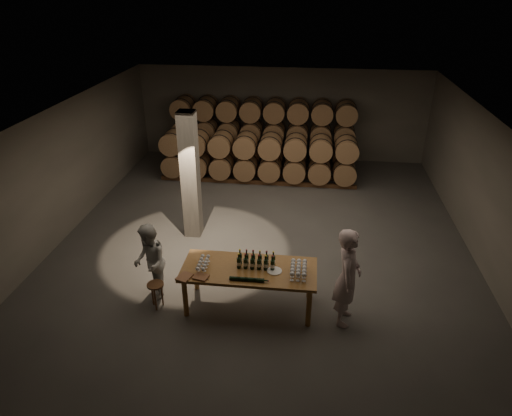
# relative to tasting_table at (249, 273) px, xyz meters

# --- Properties ---
(room) EXTENTS (12.00, 12.00, 12.00)m
(room) POSITION_rel_tasting_table_xyz_m (-1.80, 2.70, 0.80)
(room) COLOR #4E4B49
(room) RESTS_ON ground
(tasting_table) EXTENTS (2.60, 1.10, 0.90)m
(tasting_table) POSITION_rel_tasting_table_xyz_m (0.00, 0.00, 0.00)
(tasting_table) COLOR brown
(tasting_table) RESTS_ON ground
(barrel_stack_back) EXTENTS (6.26, 0.95, 2.31)m
(barrel_stack_back) POSITION_rel_tasting_table_xyz_m (-0.57, 7.70, 0.40)
(barrel_stack_back) COLOR #54301C
(barrel_stack_back) RESTS_ON ground
(barrel_stack_front) EXTENTS (6.26, 0.95, 1.57)m
(barrel_stack_front) POSITION_rel_tasting_table_xyz_m (-0.57, 6.30, 0.03)
(barrel_stack_front) COLOR #54301C
(barrel_stack_front) RESTS_ON ground
(bottle_cluster) EXTENTS (0.73, 0.23, 0.32)m
(bottle_cluster) POSITION_rel_tasting_table_xyz_m (0.13, 0.08, 0.22)
(bottle_cluster) COLOR black
(bottle_cluster) RESTS_ON tasting_table
(lying_bottles) EXTENTS (0.74, 0.07, 0.07)m
(lying_bottles) POSITION_rel_tasting_table_xyz_m (0.02, -0.40, 0.14)
(lying_bottles) COLOR black
(lying_bottles) RESTS_ON tasting_table
(glass_cluster_left) EXTENTS (0.19, 0.52, 0.16)m
(glass_cluster_left) POSITION_rel_tasting_table_xyz_m (-0.88, -0.08, 0.22)
(glass_cluster_left) COLOR silver
(glass_cluster_left) RESTS_ON tasting_table
(glass_cluster_right) EXTENTS (0.31, 0.53, 0.19)m
(glass_cluster_right) POSITION_rel_tasting_table_xyz_m (0.95, -0.06, 0.24)
(glass_cluster_right) COLOR silver
(glass_cluster_right) RESTS_ON tasting_table
(plate) EXTENTS (0.29, 0.29, 0.02)m
(plate) POSITION_rel_tasting_table_xyz_m (0.49, -0.03, 0.11)
(plate) COLOR white
(plate) RESTS_ON tasting_table
(notebook_near) EXTENTS (0.31, 0.27, 0.03)m
(notebook_near) POSITION_rel_tasting_table_xyz_m (-0.85, -0.40, 0.12)
(notebook_near) COLOR brown
(notebook_near) RESTS_ON tasting_table
(notebook_corner) EXTENTS (0.32, 0.36, 0.03)m
(notebook_corner) POSITION_rel_tasting_table_xyz_m (-1.16, -0.44, 0.12)
(notebook_corner) COLOR brown
(notebook_corner) RESTS_ON tasting_table
(pen) EXTENTS (0.15, 0.03, 0.01)m
(pen) POSITION_rel_tasting_table_xyz_m (-0.76, -0.45, 0.11)
(pen) COLOR black
(pen) RESTS_ON tasting_table
(stool) EXTENTS (0.33, 0.33, 0.55)m
(stool) POSITION_rel_tasting_table_xyz_m (-1.82, -0.25, -0.35)
(stool) COLOR #54301C
(stool) RESTS_ON ground
(person_man) EXTENTS (0.57, 0.78, 1.98)m
(person_man) POSITION_rel_tasting_table_xyz_m (1.85, -0.19, 0.20)
(person_man) COLOR beige
(person_man) RESTS_ON ground
(person_woman) EXTENTS (0.89, 0.98, 1.64)m
(person_woman) POSITION_rel_tasting_table_xyz_m (-2.01, 0.09, 0.02)
(person_woman) COLOR silver
(person_woman) RESTS_ON ground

